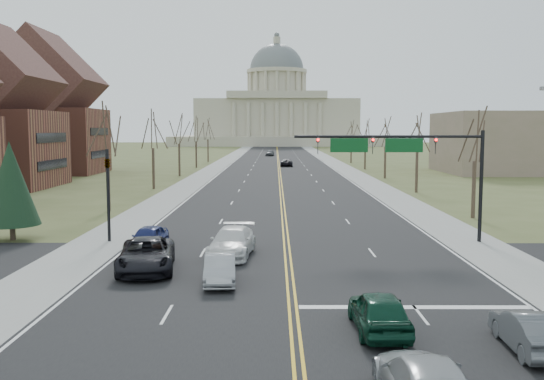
{
  "coord_description": "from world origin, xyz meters",
  "views": [
    {
      "loc": [
        -0.73,
        -25.22,
        7.31
      ],
      "look_at": [
        -0.94,
        17.17,
        3.0
      ],
      "focal_mm": 40.0,
      "sensor_mm": 36.0,
      "label": 1
    }
  ],
  "objects_px": {
    "signal_mast": "(403,153)",
    "car_nb_outer_lead": "(529,331)",
    "car_sb_inner_lead": "(220,269)",
    "signal_left": "(108,185)",
    "car_sb_outer_second": "(148,238)",
    "car_nb_inner_lead": "(379,311)",
    "car_far_nb": "(287,163)",
    "car_far_sb": "(270,153)",
    "car_sb_outer_lead": "(146,255)",
    "car_sb_inner_second": "(232,242)"
  },
  "relations": [
    {
      "from": "car_nb_outer_lead",
      "to": "car_far_sb",
      "type": "bearing_deg",
      "value": -84.54
    },
    {
      "from": "car_sb_outer_second",
      "to": "car_sb_inner_second",
      "type": "bearing_deg",
      "value": -13.85
    },
    {
      "from": "signal_mast",
      "to": "car_sb_outer_second",
      "type": "distance_m",
      "value": 16.83
    },
    {
      "from": "car_sb_outer_lead",
      "to": "car_sb_outer_second",
      "type": "bearing_deg",
      "value": 92.84
    },
    {
      "from": "car_sb_outer_second",
      "to": "car_far_sb",
      "type": "xyz_separation_m",
      "value": [
        6.28,
        126.3,
        0.12
      ]
    },
    {
      "from": "car_nb_inner_lead",
      "to": "car_sb_outer_lead",
      "type": "distance_m",
      "value": 13.96
    },
    {
      "from": "car_sb_inner_lead",
      "to": "car_nb_outer_lead",
      "type": "bearing_deg",
      "value": -42.65
    },
    {
      "from": "car_sb_inner_second",
      "to": "signal_mast",
      "type": "bearing_deg",
      "value": 28.38
    },
    {
      "from": "car_nb_outer_lead",
      "to": "car_sb_inner_lead",
      "type": "distance_m",
      "value": 14.03
    },
    {
      "from": "car_far_nb",
      "to": "car_far_sb",
      "type": "xyz_separation_m",
      "value": [
        -3.64,
        44.75,
        0.14
      ]
    },
    {
      "from": "car_sb_inner_lead",
      "to": "car_sb_inner_second",
      "type": "relative_size",
      "value": 0.74
    },
    {
      "from": "car_sb_outer_lead",
      "to": "car_far_sb",
      "type": "xyz_separation_m",
      "value": [
        5.23,
        131.8,
        0.01
      ]
    },
    {
      "from": "signal_mast",
      "to": "car_sb_outer_second",
      "type": "bearing_deg",
      "value": -170.39
    },
    {
      "from": "signal_left",
      "to": "car_nb_outer_lead",
      "type": "xyz_separation_m",
      "value": [
        19.14,
        -19.34,
        -3.03
      ]
    },
    {
      "from": "signal_left",
      "to": "car_far_sb",
      "type": "height_order",
      "value": "signal_left"
    },
    {
      "from": "signal_left",
      "to": "car_sb_inner_second",
      "type": "relative_size",
      "value": 1.07
    },
    {
      "from": "car_sb_inner_lead",
      "to": "car_far_sb",
      "type": "xyz_separation_m",
      "value": [
        1.22,
        134.23,
        0.15
      ]
    },
    {
      "from": "car_nb_outer_lead",
      "to": "signal_left",
      "type": "bearing_deg",
      "value": -43.74
    },
    {
      "from": "signal_left",
      "to": "car_sb_outer_second",
      "type": "height_order",
      "value": "signal_left"
    },
    {
      "from": "car_nb_outer_lead",
      "to": "car_sb_inner_second",
      "type": "xyz_separation_m",
      "value": [
        -10.84,
        14.83,
        0.14
      ]
    },
    {
      "from": "car_nb_inner_lead",
      "to": "car_sb_inner_lead",
      "type": "relative_size",
      "value": 1.08
    },
    {
      "from": "car_nb_inner_lead",
      "to": "car_nb_outer_lead",
      "type": "distance_m",
      "value": 4.97
    },
    {
      "from": "car_far_nb",
      "to": "car_sb_inner_second",
      "type": "bearing_deg",
      "value": 88.5
    },
    {
      "from": "car_sb_inner_lead",
      "to": "car_far_nb",
      "type": "distance_m",
      "value": 89.62
    },
    {
      "from": "car_sb_inner_lead",
      "to": "car_far_nb",
      "type": "bearing_deg",
      "value": 82.73
    },
    {
      "from": "car_sb_outer_lead",
      "to": "car_far_sb",
      "type": "height_order",
      "value": "car_far_sb"
    },
    {
      "from": "car_far_nb",
      "to": "signal_left",
      "type": "bearing_deg",
      "value": 82.37
    },
    {
      "from": "signal_left",
      "to": "car_nb_outer_lead",
      "type": "height_order",
      "value": "signal_left"
    },
    {
      "from": "signal_left",
      "to": "car_far_sb",
      "type": "bearing_deg",
      "value": 85.66
    },
    {
      "from": "car_sb_inner_lead",
      "to": "car_sb_inner_second",
      "type": "distance_m",
      "value": 6.1
    },
    {
      "from": "signal_left",
      "to": "car_sb_outer_lead",
      "type": "height_order",
      "value": "signal_left"
    },
    {
      "from": "car_nb_inner_lead",
      "to": "car_sb_inner_second",
      "type": "bearing_deg",
      "value": -65.69
    },
    {
      "from": "signal_left",
      "to": "car_sb_inner_lead",
      "type": "xyz_separation_m",
      "value": [
        8.17,
        -10.61,
        -3.02
      ]
    },
    {
      "from": "signal_left",
      "to": "car_sb_outer_second",
      "type": "bearing_deg",
      "value": -40.81
    },
    {
      "from": "car_sb_outer_lead",
      "to": "signal_mast",
      "type": "bearing_deg",
      "value": 21.01
    },
    {
      "from": "signal_mast",
      "to": "car_nb_outer_lead",
      "type": "xyz_separation_m",
      "value": [
        0.2,
        -19.34,
        -5.07
      ]
    },
    {
      "from": "signal_mast",
      "to": "signal_left",
      "type": "xyz_separation_m",
      "value": [
        -18.95,
        0.0,
        -2.05
      ]
    },
    {
      "from": "car_nb_outer_lead",
      "to": "car_sb_outer_lead",
      "type": "xyz_separation_m",
      "value": [
        -14.99,
        11.16,
        0.16
      ]
    },
    {
      "from": "signal_left",
      "to": "car_sb_outer_second",
      "type": "distance_m",
      "value": 5.07
    },
    {
      "from": "car_sb_outer_second",
      "to": "car_far_nb",
      "type": "bearing_deg",
      "value": 88.67
    },
    {
      "from": "signal_left",
      "to": "car_sb_inner_lead",
      "type": "relative_size",
      "value": 1.45
    },
    {
      "from": "car_sb_inner_second",
      "to": "car_nb_inner_lead",
      "type": "bearing_deg",
      "value": -59.07
    },
    {
      "from": "car_sb_inner_lead",
      "to": "car_sb_outer_second",
      "type": "height_order",
      "value": "car_sb_outer_second"
    },
    {
      "from": "car_nb_inner_lead",
      "to": "car_far_sb",
      "type": "bearing_deg",
      "value": -89.14
    },
    {
      "from": "signal_left",
      "to": "car_sb_outer_lead",
      "type": "xyz_separation_m",
      "value": [
        4.15,
        -8.18,
        -2.87
      ]
    },
    {
      "from": "signal_mast",
      "to": "car_sb_inner_lead",
      "type": "distance_m",
      "value": 15.95
    },
    {
      "from": "car_sb_inner_second",
      "to": "car_far_nb",
      "type": "relative_size",
      "value": 1.11
    },
    {
      "from": "car_sb_outer_lead",
      "to": "car_sb_inner_lead",
      "type": "bearing_deg",
      "value": -39.15
    },
    {
      "from": "signal_left",
      "to": "car_far_sb",
      "type": "distance_m",
      "value": 124.01
    },
    {
      "from": "car_sb_inner_lead",
      "to": "car_far_sb",
      "type": "height_order",
      "value": "car_far_sb"
    }
  ]
}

